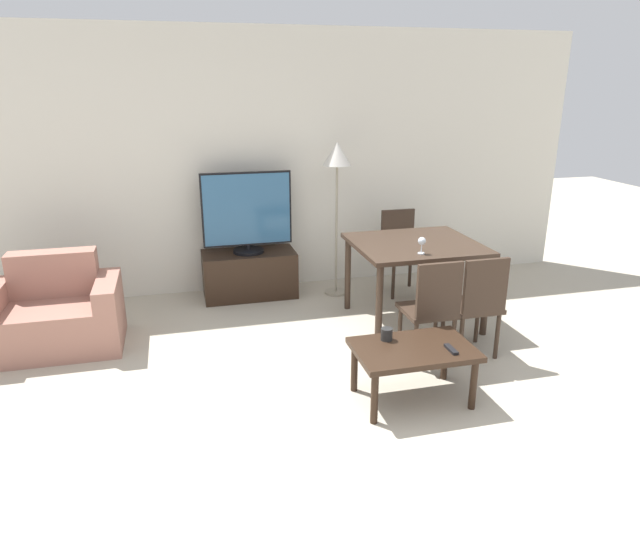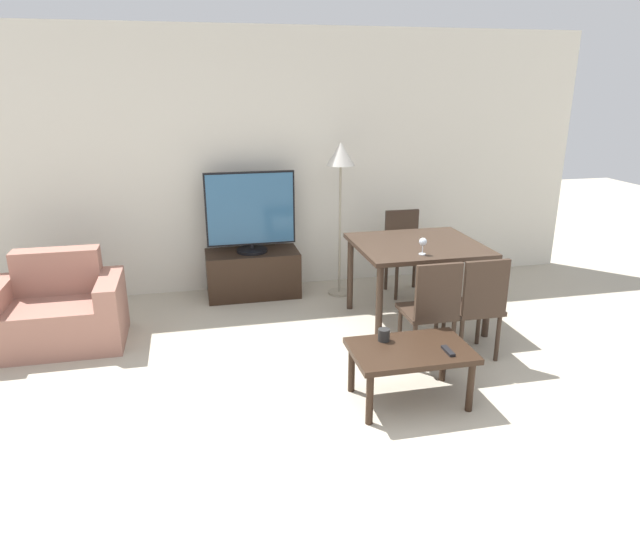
{
  "view_description": "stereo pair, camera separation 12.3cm",
  "coord_description": "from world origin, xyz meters",
  "px_view_note": "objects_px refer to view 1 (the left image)",
  "views": [
    {
      "loc": [
        -0.77,
        -2.68,
        2.16
      ],
      "look_at": [
        0.33,
        1.64,
        0.65
      ],
      "focal_mm": 32.0,
      "sensor_mm": 36.0,
      "label": 1
    },
    {
      "loc": [
        -0.65,
        -2.71,
        2.16
      ],
      "look_at": [
        0.33,
        1.64,
        0.65
      ],
      "focal_mm": 32.0,
      "sensor_mm": 36.0,
      "label": 2
    }
  ],
  "objects_px": {
    "tv": "(247,213)",
    "cup_white_near": "(387,334)",
    "floor_lamp": "(337,167)",
    "remote_primary": "(451,349)",
    "wine_glass_left": "(422,242)",
    "coffee_table": "(413,354)",
    "dining_chair_near": "(432,306)",
    "dining_chair_near_right": "(477,302)",
    "dining_chair_far": "(400,247)",
    "tv_stand": "(250,274)",
    "dining_table": "(415,252)",
    "armchair": "(55,315)"
  },
  "relations": [
    {
      "from": "dining_chair_far",
      "to": "dining_chair_near_right",
      "type": "height_order",
      "value": "same"
    },
    {
      "from": "dining_chair_far",
      "to": "dining_table",
      "type": "bearing_deg",
      "value": -103.51
    },
    {
      "from": "floor_lamp",
      "to": "dining_chair_far",
      "type": "bearing_deg",
      "value": -5.79
    },
    {
      "from": "remote_primary",
      "to": "wine_glass_left",
      "type": "xyz_separation_m",
      "value": [
        0.24,
        1.1,
        0.45
      ]
    },
    {
      "from": "dining_chair_far",
      "to": "floor_lamp",
      "type": "xyz_separation_m",
      "value": [
        -0.69,
        0.07,
        0.87
      ]
    },
    {
      "from": "floor_lamp",
      "to": "remote_primary",
      "type": "height_order",
      "value": "floor_lamp"
    },
    {
      "from": "dining_table",
      "to": "floor_lamp",
      "type": "relative_size",
      "value": 0.7
    },
    {
      "from": "tv",
      "to": "dining_chair_near_right",
      "type": "height_order",
      "value": "tv"
    },
    {
      "from": "dining_chair_near",
      "to": "wine_glass_left",
      "type": "bearing_deg",
      "value": 78.16
    },
    {
      "from": "floor_lamp",
      "to": "remote_primary",
      "type": "bearing_deg",
      "value": -86.15
    },
    {
      "from": "dining_chair_near",
      "to": "remote_primary",
      "type": "distance_m",
      "value": 0.64
    },
    {
      "from": "tv",
      "to": "remote_primary",
      "type": "height_order",
      "value": "tv"
    },
    {
      "from": "cup_white_near",
      "to": "wine_glass_left",
      "type": "xyz_separation_m",
      "value": [
        0.61,
        0.82,
        0.42
      ]
    },
    {
      "from": "coffee_table",
      "to": "tv_stand",
      "type": "bearing_deg",
      "value": 109.36
    },
    {
      "from": "dining_chair_far",
      "to": "cup_white_near",
      "type": "height_order",
      "value": "dining_chair_far"
    },
    {
      "from": "dining_chair_far",
      "to": "wine_glass_left",
      "type": "distance_m",
      "value": 1.26
    },
    {
      "from": "tv",
      "to": "dining_chair_far",
      "type": "distance_m",
      "value": 1.66
    },
    {
      "from": "armchair",
      "to": "cup_white_near",
      "type": "relative_size",
      "value": 12.1
    },
    {
      "from": "remote_primary",
      "to": "wine_glass_left",
      "type": "relative_size",
      "value": 1.03
    },
    {
      "from": "tv_stand",
      "to": "dining_chair_near",
      "type": "relative_size",
      "value": 1.1
    },
    {
      "from": "tv_stand",
      "to": "cup_white_near",
      "type": "height_order",
      "value": "cup_white_near"
    },
    {
      "from": "tv",
      "to": "dining_chair_near",
      "type": "height_order",
      "value": "tv"
    },
    {
      "from": "tv_stand",
      "to": "dining_chair_far",
      "type": "bearing_deg",
      "value": -8.29
    },
    {
      "from": "dining_chair_far",
      "to": "floor_lamp",
      "type": "bearing_deg",
      "value": 174.21
    },
    {
      "from": "coffee_table",
      "to": "cup_white_near",
      "type": "relative_size",
      "value": 9.31
    },
    {
      "from": "tv",
      "to": "floor_lamp",
      "type": "distance_m",
      "value": 1.03
    },
    {
      "from": "tv_stand",
      "to": "wine_glass_left",
      "type": "xyz_separation_m",
      "value": [
        1.3,
        -1.4,
        0.63
      ]
    },
    {
      "from": "tv_stand",
      "to": "cup_white_near",
      "type": "distance_m",
      "value": 2.34
    },
    {
      "from": "dining_chair_near",
      "to": "dining_chair_near_right",
      "type": "distance_m",
      "value": 0.39
    },
    {
      "from": "dining_chair_far",
      "to": "wine_glass_left",
      "type": "height_order",
      "value": "wine_glass_left"
    },
    {
      "from": "floor_lamp",
      "to": "dining_chair_near_right",
      "type": "bearing_deg",
      "value": -67.9
    },
    {
      "from": "cup_white_near",
      "to": "dining_table",
      "type": "bearing_deg",
      "value": 58.77
    },
    {
      "from": "armchair",
      "to": "coffee_table",
      "type": "distance_m",
      "value": 3.03
    },
    {
      "from": "tv_stand",
      "to": "dining_chair_near",
      "type": "distance_m",
      "value": 2.24
    },
    {
      "from": "dining_chair_far",
      "to": "floor_lamp",
      "type": "distance_m",
      "value": 1.12
    },
    {
      "from": "dining_chair_far",
      "to": "cup_white_near",
      "type": "bearing_deg",
      "value": -114.5
    },
    {
      "from": "tv",
      "to": "cup_white_near",
      "type": "bearing_deg",
      "value": -72.71
    },
    {
      "from": "dining_chair_near_right",
      "to": "wine_glass_left",
      "type": "bearing_deg",
      "value": 121.91
    },
    {
      "from": "dining_chair_near",
      "to": "floor_lamp",
      "type": "distance_m",
      "value": 1.94
    },
    {
      "from": "tv",
      "to": "coffee_table",
      "type": "xyz_separation_m",
      "value": [
        0.84,
        -2.37,
        -0.54
      ]
    },
    {
      "from": "tv_stand",
      "to": "dining_chair_near",
      "type": "bearing_deg",
      "value": -57.24
    },
    {
      "from": "coffee_table",
      "to": "cup_white_near",
      "type": "height_order",
      "value": "cup_white_near"
    },
    {
      "from": "wine_glass_left",
      "to": "coffee_table",
      "type": "bearing_deg",
      "value": -115.49
    },
    {
      "from": "dining_chair_far",
      "to": "dining_chair_near",
      "type": "bearing_deg",
      "value": -103.51
    },
    {
      "from": "tv",
      "to": "dining_chair_near",
      "type": "distance_m",
      "value": 2.26
    },
    {
      "from": "dining_chair_near",
      "to": "dining_chair_far",
      "type": "height_order",
      "value": "same"
    },
    {
      "from": "dining_chair_near",
      "to": "remote_primary",
      "type": "bearing_deg",
      "value": -102.95
    },
    {
      "from": "dining_chair_near",
      "to": "dining_chair_far",
      "type": "distance_m",
      "value": 1.68
    },
    {
      "from": "cup_white_near",
      "to": "coffee_table",
      "type": "bearing_deg",
      "value": -47.11
    },
    {
      "from": "tv_stand",
      "to": "tv",
      "type": "xyz_separation_m",
      "value": [
        -0.0,
        -0.0,
        0.66
      ]
    }
  ]
}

